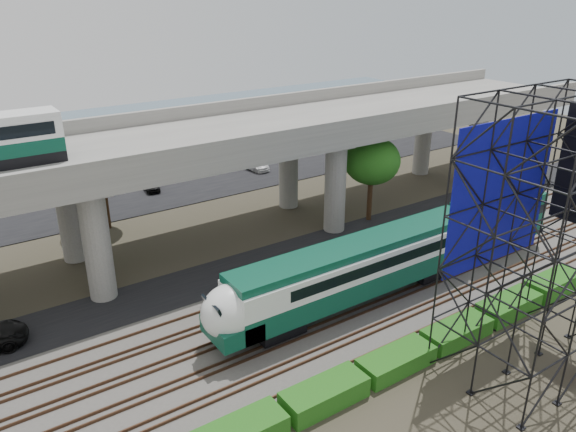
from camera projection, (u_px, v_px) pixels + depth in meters
ground at (333, 337)px, 33.98m from camera, size 140.00×140.00×0.00m
ballast_bed at (314, 321)px, 35.47m from camera, size 90.00×12.00×0.20m
service_road at (246, 269)px, 41.98m from camera, size 90.00×5.00×0.08m
parking_lot at (135, 183)px, 59.92m from camera, size 90.00×18.00×0.08m
harbor_water at (78, 140)px, 76.73m from camera, size 140.00×40.00×0.03m
rail_tracks at (314, 318)px, 35.40m from camera, size 90.00×9.52×0.16m
commuter_train at (384, 258)px, 37.42m from camera, size 29.30×3.06×4.30m
overpass at (192, 149)px, 42.41m from camera, size 80.00×12.00×12.40m
scaffold_tower at (546, 243)px, 28.81m from camera, size 9.36×6.36×15.00m
hedge_strip at (396, 360)px, 31.00m from camera, size 34.60×1.80×1.20m
trees at (151, 190)px, 41.76m from camera, size 40.94×16.94×7.69m
parked_cars at (147, 176)px, 60.19m from camera, size 38.35×9.74×1.29m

